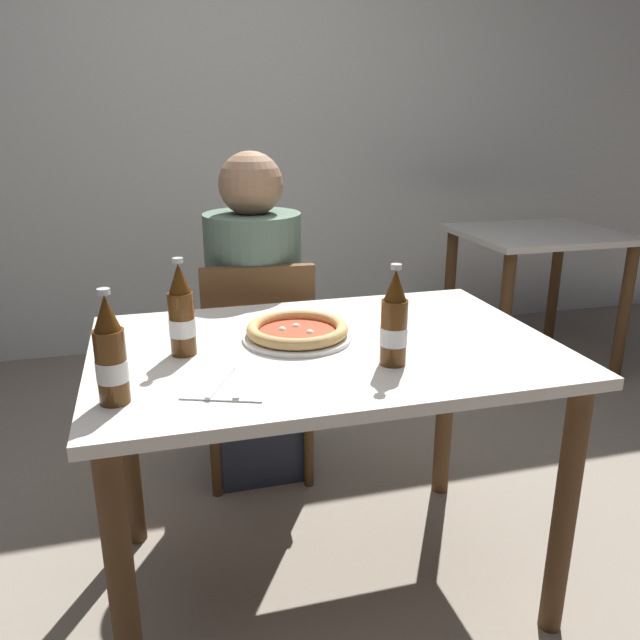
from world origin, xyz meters
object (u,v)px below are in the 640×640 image
object	(u,v)px
napkin_with_cutlery	(230,383)
diner_seated	(256,328)
beer_bottle_center	(111,356)
chair_behind_table	(257,359)
pizza_margherita_near	(297,331)
beer_bottle_right	(394,323)
dining_table_background	(536,261)
beer_bottle_left	(182,315)
dining_table_main	(325,384)

from	to	relation	value
napkin_with_cutlery	diner_seated	bearing A→B (deg)	76.85
diner_seated	beer_bottle_center	size ratio (longest dim) A/B	4.89
chair_behind_table	diner_seated	distance (m)	0.11
chair_behind_table	beer_bottle_center	xyz separation A→B (m)	(-0.44, -0.83, 0.37)
pizza_margherita_near	beer_bottle_right	world-z (taller)	beer_bottle_right
dining_table_background	beer_bottle_left	xyz separation A→B (m)	(-1.88, -1.29, 0.26)
napkin_with_cutlery	dining_table_main	bearing A→B (deg)	35.14
chair_behind_table	diner_seated	size ratio (longest dim) A/B	0.70
diner_seated	dining_table_background	world-z (taller)	diner_seated
chair_behind_table	napkin_with_cutlery	world-z (taller)	chair_behind_table
dining_table_main	beer_bottle_left	xyz separation A→B (m)	(-0.36, 0.02, 0.22)
beer_bottle_right	diner_seated	bearing A→B (deg)	103.23
dining_table_main	beer_bottle_left	distance (m)	0.42
beer_bottle_right	pizza_margherita_near	bearing A→B (deg)	127.86
diner_seated	napkin_with_cutlery	world-z (taller)	diner_seated
diner_seated	napkin_with_cutlery	bearing A→B (deg)	-103.15
beer_bottle_center	beer_bottle_right	world-z (taller)	same
beer_bottle_left	dining_table_background	bearing A→B (deg)	34.42
beer_bottle_right	napkin_with_cutlery	bearing A→B (deg)	-177.45
beer_bottle_center	pizza_margherita_near	bearing A→B (deg)	31.31
diner_seated	beer_bottle_right	xyz separation A→B (m)	(0.20, -0.84, 0.27)
chair_behind_table	diner_seated	xyz separation A→B (m)	(0.01, 0.05, 0.10)
dining_table_main	beer_bottle_right	bearing A→B (deg)	-55.78
chair_behind_table	beer_bottle_center	distance (m)	1.01
dining_table_background	beer_bottle_center	bearing A→B (deg)	-143.03
napkin_with_cutlery	chair_behind_table	bearing A→B (deg)	76.42
dining_table_background	beer_bottle_left	size ratio (longest dim) A/B	3.24
beer_bottle_center	napkin_with_cutlery	size ratio (longest dim) A/B	1.07
diner_seated	beer_bottle_center	distance (m)	1.02
dining_table_main	diner_seated	world-z (taller)	diner_seated
dining_table_main	diner_seated	distance (m)	0.67
pizza_margherita_near	beer_bottle_center	distance (m)	0.54
pizza_margherita_near	beer_bottle_right	xyz separation A→B (m)	(0.18, -0.23, 0.08)
beer_bottle_right	dining_table_background	bearing A→B (deg)	46.78
chair_behind_table	pizza_margherita_near	size ratio (longest dim) A/B	2.89
chair_behind_table	pizza_margherita_near	xyz separation A→B (m)	(0.02, -0.55, 0.29)
napkin_with_cutlery	beer_bottle_right	bearing A→B (deg)	2.55
dining_table_background	beer_bottle_right	size ratio (longest dim) A/B	3.24
dining_table_main	dining_table_background	bearing A→B (deg)	40.82
diner_seated	beer_bottle_left	size ratio (longest dim) A/B	4.89
pizza_margherita_near	napkin_with_cutlery	distance (m)	0.33
pizza_margherita_near	beer_bottle_left	size ratio (longest dim) A/B	1.19
chair_behind_table	beer_bottle_left	size ratio (longest dim) A/B	3.44
chair_behind_table	beer_bottle_right	world-z (taller)	beer_bottle_right
dining_table_main	beer_bottle_center	bearing A→B (deg)	-156.84
beer_bottle_right	napkin_with_cutlery	xyz separation A→B (m)	(-0.40, -0.02, -0.10)
beer_bottle_left	beer_bottle_center	distance (m)	0.29
dining_table_background	beer_bottle_left	bearing A→B (deg)	-145.58
dining_table_main	pizza_margherita_near	size ratio (longest dim) A/B	4.08
diner_seated	dining_table_main	bearing A→B (deg)	-83.39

